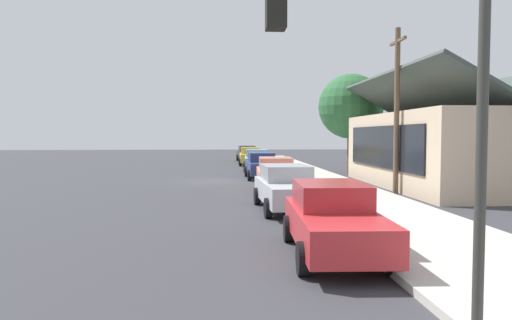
{
  "coord_description": "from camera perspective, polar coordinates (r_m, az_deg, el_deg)",
  "views": [
    {
      "loc": [
        27.37,
        0.37,
        2.68
      ],
      "look_at": [
        -0.93,
        2.31,
        1.18
      ],
      "focal_mm": 33.02,
      "sensor_mm": 36.0,
      "label": 1
    }
  ],
  "objects": [
    {
      "name": "car_navy",
      "position": [
        29.09,
        0.69,
        -0.65
      ],
      "size": [
        4.57,
        2.0,
        1.59
      ],
      "rotation": [
        0.0,
        0.0,
        0.02
      ],
      "color": "navy",
      "rests_on": "ground"
    },
    {
      "name": "traffic_light_main",
      "position": [
        6.16,
        17.05,
        10.46
      ],
      "size": [
        0.37,
        2.79,
        5.2
      ],
      "color": "#383833",
      "rests_on": "ground"
    },
    {
      "name": "shade_tree",
      "position": [
        33.52,
        11.41,
        6.35
      ],
      "size": [
        4.5,
        4.5,
        6.93
      ],
      "color": "brown",
      "rests_on": "ground"
    },
    {
      "name": "car_mustard",
      "position": [
        42.06,
        -0.72,
        0.49
      ],
      "size": [
        4.87,
        2.08,
        1.59
      ],
      "rotation": [
        0.0,
        0.0,
        -0.02
      ],
      "color": "gold",
      "rests_on": "ground"
    },
    {
      "name": "car_coral",
      "position": [
        22.68,
        2.42,
        -1.69
      ],
      "size": [
        4.89,
        2.16,
        1.59
      ],
      "rotation": [
        0.0,
        0.0,
        -0.05
      ],
      "color": "#EA8C75",
      "rests_on": "ground"
    },
    {
      "name": "car_skyblue",
      "position": [
        35.35,
        0.13,
        0.01
      ],
      "size": [
        4.45,
        2.17,
        1.59
      ],
      "rotation": [
        0.0,
        0.0,
        -0.04
      ],
      "color": "#8CB7E0",
      "rests_on": "ground"
    },
    {
      "name": "ground_plane",
      "position": [
        27.5,
        -4.68,
        -2.57
      ],
      "size": [
        120.0,
        120.0,
        0.0
      ],
      "primitive_type": "plane",
      "color": "#38383D"
    },
    {
      "name": "car_silver",
      "position": [
        16.89,
        3.79,
        -3.31
      ],
      "size": [
        4.88,
        2.22,
        1.59
      ],
      "rotation": [
        0.0,
        0.0,
        0.05
      ],
      "color": "silver",
      "rests_on": "ground"
    },
    {
      "name": "storefront_building",
      "position": [
        26.15,
        22.44,
        1.39
      ],
      "size": [
        13.55,
        7.44,
        5.82
      ],
      "color": "#CCB293",
      "rests_on": "ground"
    },
    {
      "name": "fire_hydrant_red",
      "position": [
        33.43,
        2.66,
        -0.72
      ],
      "size": [
        0.22,
        0.22,
        0.71
      ],
      "color": "red",
      "rests_on": "sidewalk_curb"
    },
    {
      "name": "car_cherry",
      "position": [
        10.71,
        9.3,
        -7.04
      ],
      "size": [
        4.7,
        2.09,
        1.59
      ],
      "rotation": [
        0.0,
        0.0,
        -0.04
      ],
      "color": "red",
      "rests_on": "ground"
    },
    {
      "name": "car_charcoal",
      "position": [
        47.93,
        -1.08,
        0.8
      ],
      "size": [
        4.68,
        2.17,
        1.59
      ],
      "rotation": [
        0.0,
        0.0,
        0.05
      ],
      "color": "#2D3035",
      "rests_on": "ground"
    },
    {
      "name": "sidewalk_curb",
      "position": [
        27.99,
        6.87,
        -2.32
      ],
      "size": [
        60.0,
        4.2,
        0.16
      ],
      "primitive_type": "cube",
      "color": "beige",
      "rests_on": "ground"
    },
    {
      "name": "utility_pole_wooden",
      "position": [
        22.35,
        16.68,
        6.1
      ],
      "size": [
        1.8,
        0.24,
        7.5
      ],
      "color": "brown",
      "rests_on": "ground"
    }
  ]
}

